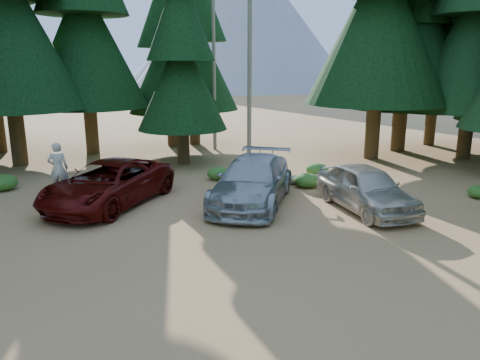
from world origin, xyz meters
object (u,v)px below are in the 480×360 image
Objects in this scene: red_pickup at (109,184)px; silver_minivan_right at (366,188)px; log_mid at (264,177)px; log_right at (322,178)px; silver_minivan_center at (253,181)px; log_left at (108,182)px; frisbee_player at (58,168)px.

red_pickup is 9.03m from silver_minivan_right.
log_right reaches higher than log_mid.
log_right is at bearing 60.58° from silver_minivan_center.
silver_minivan_right reaches higher than log_left.
frisbee_player reaches higher than log_left.
frisbee_player is 0.37× the size of log_right.
silver_minivan_right is 5.48m from log_mid.
frisbee_player is at bearing -137.71° from log_mid.
frisbee_player reaches higher than red_pickup.
red_pickup reaches higher than log_right.
red_pickup is 1.75m from frisbee_player.
silver_minivan_right is 1.48× the size of log_mid.
frisbee_player is at bearing 179.42° from log_right.
silver_minivan_center reaches higher than log_mid.
red_pickup is at bearing -100.28° from log_left.
log_left is at bearing -119.62° from frisbee_player.
silver_minivan_right is at bearing 163.99° from frisbee_player.
red_pickup is 3.12× the size of frisbee_player.
log_left is (-9.81, 3.10, -0.62)m from silver_minivan_right.
log_right is (-0.86, 4.05, -0.62)m from silver_minivan_right.
frisbee_player is at bearing 162.00° from silver_minivan_right.
log_right is (3.03, 3.30, -0.67)m from silver_minivan_center.
silver_minivan_center is at bearing -155.75° from log_right.
silver_minivan_right is 10.31m from log_left.
silver_minivan_right is at bearing 2.17° from silver_minivan_center.
log_left is 1.43× the size of log_mid.
silver_minivan_right is at bearing -101.28° from log_right.
log_mid is (5.68, 3.80, -0.66)m from red_pickup.
silver_minivan_center is at bearing 170.40° from frisbee_player.
red_pickup is 1.24× the size of silver_minivan_right.
silver_minivan_center is at bearing 151.08° from silver_minivan_right.
silver_minivan_right is 10.58m from frisbee_player.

